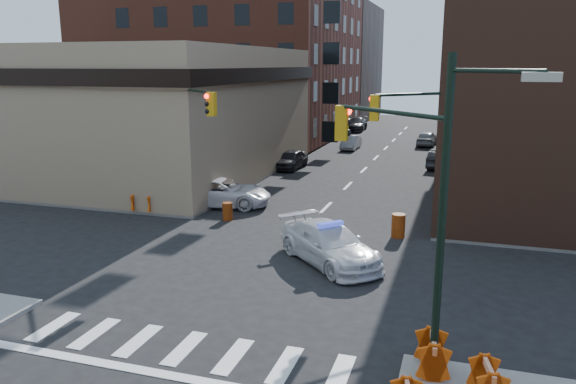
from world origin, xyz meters
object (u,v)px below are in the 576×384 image
Objects in this scene: pedestrian_b at (166,190)px; barricade_se_a at (432,354)px; barrel_bank at (228,211)px; police_car at (329,244)px; pedestrian_a at (117,191)px; pickup at (221,192)px; barricade_nw_a at (143,202)px; parked_car_wfar at (351,143)px; parked_car_enear at (441,159)px; parked_car_wnear at (291,159)px; barrel_road at (398,226)px.

barricade_se_a is at bearing -31.15° from pedestrian_b.
barrel_bank is (4.05, -0.86, -0.66)m from pedestrian_b.
pedestrian_b is 19.90m from barricade_se_a.
barricade_se_a is (4.51, -7.50, -0.16)m from police_car.
pedestrian_a is at bearing 114.48° from police_car.
pickup is 19.39m from barricade_se_a.
pedestrian_a is 6.60m from barrel_bank.
pedestrian_b reaches higher than barricade_nw_a.
barricade_nw_a is (-11.29, 4.38, -0.15)m from police_car.
pedestrian_b is at bearing -101.09° from parked_car_wfar.
pickup is 6.13× the size of barrel_bank.
barrel_bank is (1.56, -2.63, -0.32)m from pickup.
pedestrian_a is at bearing 54.99° from parked_car_enear.
barricade_nw_a reaches higher than barrel_bank.
parked_car_wnear is 18.23m from barrel_road.
police_car is 1.24× the size of parked_car_enear.
pickup reaches higher than barricade_se_a.
barricade_nw_a is (-13.54, 0.06, 0.08)m from barrel_road.
pedestrian_a is at bearing -105.92° from parked_car_wfar.
pedestrian_a is 21.39m from barricade_se_a.
pedestrian_b is 1.51× the size of barricade_se_a.
barrel_road reaches higher than barricade_se_a.
parked_car_wfar is 25.95m from pedestrian_b.
barrel_road is 8.76m from barrel_bank.
barrel_bank is at bearing -2.39° from pedestrian_b.
barricade_nw_a is (-4.79, -0.26, 0.18)m from barrel_bank.
police_car is 2.81× the size of pedestrian_b.
pedestrian_a is 2.03× the size of barrel_bank.
pickup is 3.07m from pedestrian_b.
parked_car_enear is 2.34× the size of pedestrian_a.
police_car is 11.91m from pedestrian_b.
barricade_se_a reaches higher than barrel_bank.
pedestrian_a is (-5.34, -14.90, 0.36)m from parked_car_wnear.
barrel_bank is (-9.74, -18.74, -0.26)m from parked_car_enear.
parked_car_wfar is (-5.32, 30.91, -0.15)m from police_car.
parked_car_wfar reaches higher than barrel_road.
pickup is 1.46× the size of parked_car_wfar.
barricade_nw_a is at bearing 179.77° from barrel_road.
parked_car_wnear reaches higher than barrel_bank.
parked_car_wnear reaches higher than parked_car_wfar.
barrel_bank is 4.80m from barricade_nw_a.
pedestrian_b is at bearing -98.71° from parked_car_wnear.
parked_car_enear is 19.09m from barrel_road.
barricade_se_a is at bearing -75.10° from parked_car_wfar.
pedestrian_b is (-2.49, -1.77, 0.33)m from pickup.
pedestrian_a is (-5.01, -2.59, 0.30)m from pickup.
pedestrian_b reaches higher than parked_car_wfar.
police_car is at bearing -117.50° from barrel_road.
barrel_bank is at bearing 98.67° from police_car.
barrel_road is (9.98, -15.25, -0.17)m from parked_car_wnear.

